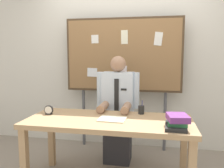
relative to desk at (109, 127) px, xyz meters
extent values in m
cube|color=silver|center=(0.00, 1.22, 0.70)|extent=(6.40, 0.08, 2.70)
cube|color=tan|center=(0.00, 0.00, 0.06)|extent=(1.73, 0.74, 0.05)
cube|color=tan|center=(-0.81, -0.31, -0.30)|extent=(0.07, 0.07, 0.68)
cube|color=tan|center=(-0.81, 0.31, -0.30)|extent=(0.07, 0.07, 0.68)
cube|color=tan|center=(0.81, 0.31, -0.30)|extent=(0.07, 0.07, 0.68)
cube|color=#2D2D33|center=(0.00, 0.59, -0.43)|extent=(0.34, 0.30, 0.44)
cube|color=silver|center=(0.00, 0.59, 0.17)|extent=(0.40, 0.22, 0.75)
sphere|color=#A87A5B|center=(0.00, 0.59, 0.64)|extent=(0.20, 0.20, 0.20)
cylinder|color=silver|center=(-0.23, 0.57, 0.31)|extent=(0.09, 0.09, 0.45)
cylinder|color=silver|center=(0.23, 0.57, 0.31)|extent=(0.09, 0.09, 0.45)
cylinder|color=#A87A5B|center=(-0.14, 0.33, 0.14)|extent=(0.09, 0.30, 0.09)
cylinder|color=#A87A5B|center=(0.14, 0.33, 0.14)|extent=(0.09, 0.30, 0.09)
cube|color=black|center=(0.00, 0.47, 0.22)|extent=(0.06, 0.01, 0.49)
cube|color=black|center=(0.09, 0.47, 0.34)|extent=(0.07, 0.01, 0.02)
cube|color=#4C3823|center=(0.00, 1.02, 0.76)|extent=(1.68, 0.05, 1.06)
cube|color=olive|center=(0.00, 1.01, 0.76)|extent=(1.62, 0.04, 1.00)
cylinder|color=#59595E|center=(-0.62, 1.05, -0.19)|extent=(0.04, 0.04, 0.90)
cylinder|color=#59595E|center=(0.62, 1.05, -0.19)|extent=(0.04, 0.04, 0.90)
cube|color=silver|center=(0.00, 0.99, 0.51)|extent=(0.13, 0.00, 0.19)
cube|color=white|center=(-0.41, 0.99, 0.99)|extent=(0.11, 0.00, 0.12)
cube|color=white|center=(-0.46, 0.99, 0.50)|extent=(0.15, 0.00, 0.13)
cube|color=#F4EFCC|center=(0.02, 0.99, 1.01)|extent=(0.10, 0.00, 0.20)
cube|color=white|center=(0.50, 0.99, 0.98)|extent=(0.13, 0.00, 0.19)
cube|color=#262626|center=(0.67, -0.18, 0.10)|extent=(0.20, 0.30, 0.03)
cube|color=#337F47|center=(0.69, -0.16, 0.14)|extent=(0.19, 0.24, 0.04)
cube|color=#72337F|center=(0.68, -0.18, 0.19)|extent=(0.21, 0.25, 0.06)
cube|color=#F4EFCC|center=(0.04, -0.02, 0.09)|extent=(0.29, 0.24, 0.01)
cylinder|color=black|center=(-0.71, 0.06, 0.14)|extent=(0.10, 0.02, 0.10)
cylinder|color=white|center=(-0.71, 0.05, 0.14)|extent=(0.09, 0.00, 0.09)
cube|color=black|center=(-0.71, 0.06, 0.09)|extent=(0.07, 0.04, 0.01)
cylinder|color=#262626|center=(0.32, 0.28, 0.14)|extent=(0.07, 0.07, 0.09)
cylinder|color=#263399|center=(0.33, 0.27, 0.18)|extent=(0.01, 0.01, 0.15)
cylinder|color=maroon|center=(0.33, 0.28, 0.18)|extent=(0.01, 0.01, 0.15)
cylinder|color=gold|center=(0.33, 0.27, 0.18)|extent=(0.01, 0.01, 0.15)
camera|label=1|loc=(0.49, -2.35, 0.76)|focal=37.51mm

